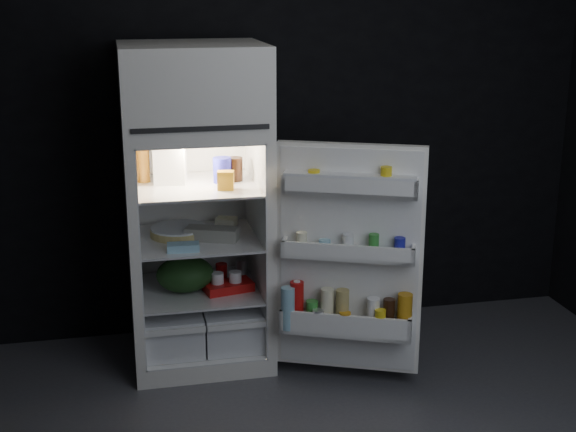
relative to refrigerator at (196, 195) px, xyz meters
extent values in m
cube|color=black|center=(0.45, 0.38, 0.39)|extent=(4.00, 0.00, 2.70)
cube|color=white|center=(0.00, -0.02, -0.91)|extent=(0.76, 0.70, 0.10)
cube|color=white|center=(-0.35, -0.02, -0.26)|extent=(0.05, 0.70, 1.20)
cube|color=white|center=(0.36, -0.02, -0.26)|extent=(0.05, 0.70, 1.20)
cube|color=white|center=(0.00, 0.30, -0.26)|extent=(0.66, 0.05, 1.20)
cube|color=white|center=(0.00, -0.02, 0.37)|extent=(0.76, 0.70, 0.06)
cube|color=white|center=(0.00, -0.02, 0.61)|extent=(0.76, 0.70, 0.42)
cube|color=black|center=(0.00, -0.38, 0.43)|extent=(0.68, 0.01, 0.02)
cube|color=white|center=(-0.33, -0.05, -0.26)|extent=(0.01, 0.65, 1.20)
cube|color=white|center=(0.33, -0.05, -0.26)|extent=(0.01, 0.65, 1.20)
cube|color=white|center=(0.00, -0.05, 0.34)|extent=(0.66, 0.65, 0.01)
cube|color=white|center=(0.00, -0.05, -0.85)|extent=(0.66, 0.65, 0.01)
cube|color=white|center=(0.00, -0.05, 0.06)|extent=(0.65, 0.63, 0.01)
cube|color=white|center=(0.00, -0.05, -0.24)|extent=(0.65, 0.63, 0.01)
cube|color=white|center=(0.00, -0.05, -0.54)|extent=(0.65, 0.63, 0.01)
cube|color=white|center=(-0.16, -0.03, -0.74)|extent=(0.32, 0.59, 0.22)
cube|color=white|center=(0.17, -0.03, -0.74)|extent=(0.32, 0.59, 0.22)
cube|color=white|center=(-0.16, -0.35, -0.65)|extent=(0.32, 0.02, 0.03)
cube|color=white|center=(0.17, -0.35, -0.65)|extent=(0.32, 0.02, 0.03)
cube|color=#FFE5B2|center=(0.00, -0.10, 0.32)|extent=(0.14, 0.14, 0.02)
cube|color=white|center=(0.74, -0.50, -0.26)|extent=(0.72, 0.35, 1.22)
cube|color=white|center=(0.73, -0.53, -0.26)|extent=(0.66, 0.29, 1.18)
cube|color=white|center=(0.71, -0.56, 0.11)|extent=(0.66, 0.36, 0.02)
cube|color=white|center=(0.70, -0.60, 0.15)|extent=(0.63, 0.29, 0.10)
cube|color=white|center=(1.01, -0.70, 0.15)|extent=(0.05, 0.09, 0.10)
cube|color=white|center=(0.41, -0.43, 0.15)|extent=(0.05, 0.09, 0.10)
cube|color=white|center=(0.71, -0.57, -0.22)|extent=(0.66, 0.36, 0.02)
cube|color=white|center=(0.69, -0.61, -0.19)|extent=(0.63, 0.29, 0.09)
cube|color=white|center=(1.01, -0.70, -0.19)|extent=(0.06, 0.10, 0.09)
cube|color=white|center=(0.41, -0.44, -0.19)|extent=(0.06, 0.10, 0.09)
cube|color=white|center=(0.70, -0.59, -0.63)|extent=(0.68, 0.40, 0.02)
cube|color=white|center=(0.68, -0.64, -0.57)|extent=(0.63, 0.29, 0.13)
cube|color=white|center=(1.00, -0.72, -0.57)|extent=(0.07, 0.14, 0.13)
cube|color=white|center=(0.40, -0.45, -0.57)|extent=(0.07, 0.14, 0.13)
cube|color=white|center=(0.71, -0.56, 0.21)|extent=(0.64, 0.35, 0.02)
cylinder|color=yellow|center=(0.87, -0.64, 0.19)|extent=(0.07, 0.07, 0.14)
cylinder|color=silver|center=(0.75, -0.58, 0.16)|extent=(0.08, 0.08, 0.08)
cylinder|color=yellow|center=(0.55, -0.49, 0.18)|extent=(0.08, 0.08, 0.10)
cylinder|color=#1B1C95|center=(0.95, -0.67, -0.15)|extent=(0.07, 0.07, 0.11)
cylinder|color=#338C33|center=(0.83, -0.62, -0.15)|extent=(0.07, 0.07, 0.12)
cylinder|color=silver|center=(0.71, -0.57, -0.15)|extent=(0.07, 0.07, 0.11)
cylinder|color=#84B6CC|center=(0.60, -0.52, -0.17)|extent=(0.08, 0.08, 0.08)
cylinder|color=beige|center=(0.49, -0.47, -0.16)|extent=(0.07, 0.07, 0.11)
cylinder|color=#C28416|center=(0.97, -0.71, -0.50)|extent=(0.10, 0.10, 0.22)
cylinder|color=black|center=(0.90, -0.68, -0.52)|extent=(0.08, 0.08, 0.19)
cylinder|color=white|center=(0.83, -0.64, -0.52)|extent=(0.09, 0.09, 0.19)
cylinder|color=tan|center=(0.68, -0.58, -0.50)|extent=(0.09, 0.09, 0.22)
cylinder|color=beige|center=(0.61, -0.55, -0.50)|extent=(0.09, 0.09, 0.22)
cylinder|color=#338C33|center=(0.54, -0.52, -0.54)|extent=(0.08, 0.08, 0.15)
cylinder|color=red|center=(0.46, -0.48, -0.49)|extent=(0.09, 0.09, 0.25)
cylinder|color=yellow|center=(0.85, -0.70, -0.54)|extent=(0.07, 0.07, 0.15)
cylinder|color=#C28416|center=(0.68, -0.62, -0.56)|extent=(0.08, 0.08, 0.12)
cylinder|color=silver|center=(0.56, -0.57, -0.56)|extent=(0.08, 0.08, 0.12)
cylinder|color=#84B6CC|center=(0.41, -0.50, -0.50)|extent=(0.09, 0.09, 0.23)
cylinder|color=white|center=(0.46, -0.48, -0.37)|extent=(0.05, 0.05, 0.02)
cube|color=white|center=(-0.13, 0.04, 0.19)|extent=(0.19, 0.19, 0.24)
cylinder|color=#1B1C95|center=(0.15, -0.02, 0.14)|extent=(0.12, 0.12, 0.14)
cylinder|color=black|center=(0.22, 0.01, 0.14)|extent=(0.10, 0.10, 0.13)
cylinder|color=#C1741E|center=(-0.27, 0.09, 0.18)|extent=(0.09, 0.09, 0.22)
cube|color=#C28416|center=(0.14, -0.18, 0.12)|extent=(0.10, 0.08, 0.10)
cube|color=gray|center=(0.07, -0.11, -0.19)|extent=(0.31, 0.21, 0.07)
cylinder|color=tan|center=(-0.10, 0.02, -0.21)|extent=(0.33, 0.33, 0.04)
cube|color=#84B6CC|center=(-0.10, -0.26, -0.21)|extent=(0.17, 0.09, 0.04)
cube|color=beige|center=(0.18, 0.13, -0.20)|extent=(0.14, 0.13, 0.05)
ellipsoid|color=#193815|center=(-0.08, -0.07, -0.43)|extent=(0.36, 0.32, 0.20)
cube|color=red|center=(0.15, -0.12, -0.50)|extent=(0.29, 0.20, 0.05)
cylinder|color=red|center=(0.14, 0.08, -0.48)|extent=(0.09, 0.09, 0.09)
cylinder|color=silver|center=(0.27, 0.14, -0.48)|extent=(0.09, 0.09, 0.09)
camera|label=1|loc=(-0.42, -4.28, 1.12)|focal=50.00mm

